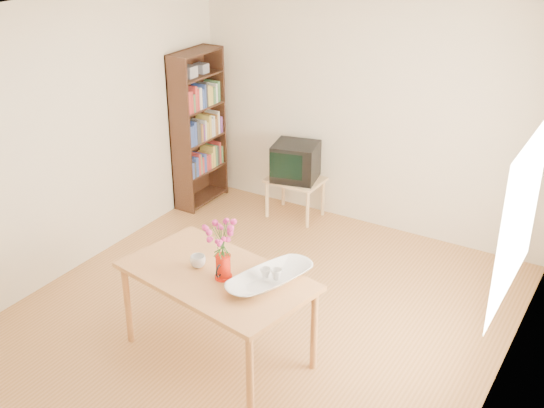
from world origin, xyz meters
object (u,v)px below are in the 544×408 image
Objects in this scene: table at (217,283)px; television at (296,161)px; mug at (198,261)px; pitcher at (223,268)px; bowl at (270,256)px.

television is at bearing 115.88° from table.
mug reaches higher than table.
television is at bearing 97.39° from pitcher.
television reaches higher than mug.
television reaches higher than table.
table is at bearing -87.45° from television.
pitcher is at bearing 176.83° from mug.
bowl reaches higher than television.
pitcher is 0.27m from mug.
bowl is at bearing -78.19° from television.
bowl reaches higher than mug.
pitcher is at bearing -160.09° from bowl.
pitcher reaches higher than mug.
mug is 0.22× the size of television.
table is 13.05× the size of mug.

